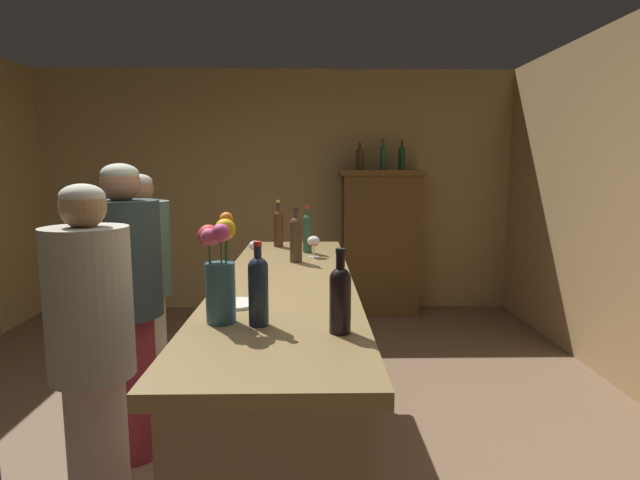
{
  "coord_description": "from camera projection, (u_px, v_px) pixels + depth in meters",
  "views": [
    {
      "loc": [
        0.39,
        -2.52,
        1.61
      ],
      "look_at": [
        0.44,
        0.37,
        1.21
      ],
      "focal_mm": 28.78,
      "sensor_mm": 36.0,
      "label": 1
    }
  ],
  "objects": [
    {
      "name": "patron_in_grey",
      "position": [
        127.0,
        302.0,
        2.79
      ],
      "size": [
        0.39,
        0.39,
        1.64
      ],
      "rotation": [
        0.0,
        0.0,
        -0.0
      ],
      "color": "maroon",
      "rests_on": "ground"
    },
    {
      "name": "wine_bottle_pinot",
      "position": [
        278.0,
        227.0,
        3.59
      ],
      "size": [
        0.07,
        0.07,
        0.33
      ],
      "color": "#432616",
      "rests_on": "bar_counter"
    },
    {
      "name": "patron_near_entrance",
      "position": [
        143.0,
        284.0,
        3.36
      ],
      "size": [
        0.37,
        0.37,
        1.58
      ],
      "rotation": [
        0.0,
        0.0,
        -0.66
      ],
      "color": "#AFAC91",
      "rests_on": "ground"
    },
    {
      "name": "wine_bottle_riesling",
      "position": [
        296.0,
        237.0,
        2.99
      ],
      "size": [
        0.07,
        0.07,
        0.32
      ],
      "color": "#422C1D",
      "rests_on": "bar_counter"
    },
    {
      "name": "patron_redhead",
      "position": [
        93.0,
        361.0,
        2.03
      ],
      "size": [
        0.33,
        0.33,
        1.56
      ],
      "rotation": [
        0.0,
        0.0,
        0.63
      ],
      "color": "#BCA19C",
      "rests_on": "ground"
    },
    {
      "name": "display_bottle_left",
      "position": [
        360.0,
        158.0,
        5.53
      ],
      "size": [
        0.08,
        0.08,
        0.3
      ],
      "color": "#422F16",
      "rests_on": "display_cabinet"
    },
    {
      "name": "wine_bottle_syrah",
      "position": [
        258.0,
        287.0,
        1.78
      ],
      "size": [
        0.07,
        0.07,
        0.3
      ],
      "color": "#1D283E",
      "rests_on": "bar_counter"
    },
    {
      "name": "display_bottle_midleft",
      "position": [
        383.0,
        156.0,
        5.54
      ],
      "size": [
        0.07,
        0.07,
        0.33
      ],
      "color": "#265133",
      "rests_on": "display_cabinet"
    },
    {
      "name": "wine_glass_front",
      "position": [
        314.0,
        242.0,
        3.17
      ],
      "size": [
        0.08,
        0.08,
        0.13
      ],
      "color": "white",
      "rests_on": "bar_counter"
    },
    {
      "name": "display_bottle_center",
      "position": [
        402.0,
        157.0,
        5.54
      ],
      "size": [
        0.07,
        0.07,
        0.32
      ],
      "color": "#163E23",
      "rests_on": "display_cabinet"
    },
    {
      "name": "wine_bottle_rose",
      "position": [
        340.0,
        296.0,
        1.7
      ],
      "size": [
        0.07,
        0.07,
        0.29
      ],
      "color": "black",
      "rests_on": "bar_counter"
    },
    {
      "name": "wall_back",
      "position": [
        277.0,
        191.0,
        5.88
      ],
      "size": [
        5.42,
        0.12,
        2.7
      ],
      "primitive_type": "cube",
      "color": "#A78854",
      "rests_on": "ground"
    },
    {
      "name": "bar_counter",
      "position": [
        287.0,
        380.0,
        2.62
      ],
      "size": [
        0.66,
        2.61,
        1.07
      ],
      "color": "#85674B",
      "rests_on": "ground"
    },
    {
      "name": "floor",
      "position": [
        239.0,
        475.0,
        2.71
      ],
      "size": [
        8.64,
        8.64,
        0.0
      ],
      "primitive_type": "plane",
      "color": "brown",
      "rests_on": "ground"
    },
    {
      "name": "wine_glass_mid",
      "position": [
        255.0,
        247.0,
        3.03
      ],
      "size": [
        0.07,
        0.07,
        0.12
      ],
      "color": "white",
      "rests_on": "bar_counter"
    },
    {
      "name": "cheese_plate",
      "position": [
        236.0,
        304.0,
        2.06
      ],
      "size": [
        0.18,
        0.18,
        0.01
      ],
      "primitive_type": "cylinder",
      "color": "white",
      "rests_on": "bar_counter"
    },
    {
      "name": "display_cabinet",
      "position": [
        380.0,
        239.0,
        5.66
      ],
      "size": [
        0.91,
        0.44,
        1.59
      ],
      "color": "brown",
      "rests_on": "ground"
    },
    {
      "name": "flower_arrangement",
      "position": [
        219.0,
        270.0,
        1.81
      ],
      "size": [
        0.14,
        0.14,
        0.39
      ],
      "color": "#315B6D",
      "rests_on": "bar_counter"
    },
    {
      "name": "wine_bottle_merlot",
      "position": [
        307.0,
        231.0,
        3.34
      ],
      "size": [
        0.06,
        0.06,
        0.31
      ],
      "color": "#284832",
      "rests_on": "bar_counter"
    }
  ]
}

